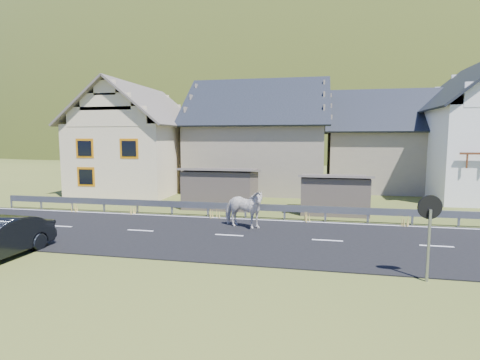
# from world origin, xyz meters

# --- Properties ---
(ground) EXTENTS (160.00, 160.00, 0.00)m
(ground) POSITION_xyz_m (0.00, 0.00, 0.00)
(ground) COLOR #35421A
(ground) RESTS_ON ground
(road) EXTENTS (60.00, 7.00, 0.04)m
(road) POSITION_xyz_m (0.00, 0.00, 0.02)
(road) COLOR black
(road) RESTS_ON ground
(lane_markings) EXTENTS (60.00, 6.60, 0.01)m
(lane_markings) POSITION_xyz_m (0.00, 0.00, 0.04)
(lane_markings) COLOR silver
(lane_markings) RESTS_ON road
(guardrail) EXTENTS (28.10, 0.09, 0.75)m
(guardrail) POSITION_xyz_m (-0.00, 3.68, 0.56)
(guardrail) COLOR #93969B
(guardrail) RESTS_ON ground
(shed_left) EXTENTS (4.30, 3.30, 2.40)m
(shed_left) POSITION_xyz_m (-2.00, 6.50, 1.10)
(shed_left) COLOR brown
(shed_left) RESTS_ON ground
(shed_right) EXTENTS (3.80, 2.90, 2.20)m
(shed_right) POSITION_xyz_m (4.50, 6.00, 1.00)
(shed_right) COLOR brown
(shed_right) RESTS_ON ground
(house_cream) EXTENTS (7.80, 9.80, 8.30)m
(house_cream) POSITION_xyz_m (-10.00, 12.00, 4.36)
(house_cream) COLOR beige
(house_cream) RESTS_ON ground
(house_stone_a) EXTENTS (10.80, 9.80, 8.90)m
(house_stone_a) POSITION_xyz_m (-1.00, 15.00, 4.63)
(house_stone_a) COLOR gray
(house_stone_a) RESTS_ON ground
(house_stone_b) EXTENTS (9.80, 8.80, 8.10)m
(house_stone_b) POSITION_xyz_m (9.00, 17.00, 4.24)
(house_stone_b) COLOR gray
(house_stone_b) RESTS_ON ground
(mountain) EXTENTS (440.00, 280.00, 260.00)m
(mountain) POSITION_xyz_m (5.00, 180.00, -20.00)
(mountain) COLOR #2B3B0F
(mountain) RESTS_ON ground
(conifer_patch) EXTENTS (76.00, 50.00, 28.00)m
(conifer_patch) POSITION_xyz_m (-55.00, 110.00, 6.00)
(conifer_patch) COLOR black
(conifer_patch) RESTS_ON ground
(horse) EXTENTS (1.52, 2.28, 1.77)m
(horse) POSITION_xyz_m (0.32, 1.42, 0.93)
(horse) COLOR silver
(horse) RESTS_ON road
(traffic_mirror) EXTENTS (0.69, 0.24, 2.49)m
(traffic_mirror) POSITION_xyz_m (6.66, -3.65, 1.82)
(traffic_mirror) COLOR #93969B
(traffic_mirror) RESTS_ON ground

